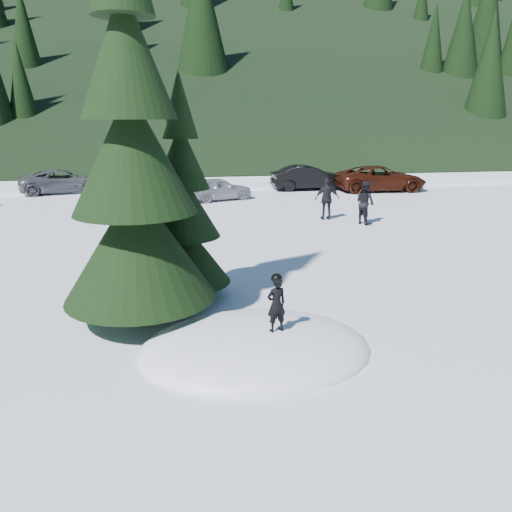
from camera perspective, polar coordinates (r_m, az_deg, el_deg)
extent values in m
plane|color=white|center=(9.76, -0.03, -10.69)|extent=(200.00, 200.00, 0.00)
ellipsoid|color=white|center=(9.76, -0.03, -10.69)|extent=(4.48, 3.52, 0.96)
cylinder|color=black|center=(11.06, -12.99, -3.94)|extent=(0.38, 0.38, 1.40)
cone|color=black|center=(10.75, -13.34, 1.55)|extent=(3.20, 3.20, 2.46)
cone|color=black|center=(10.47, -13.98, 11.47)|extent=(2.54, 2.54, 2.46)
cone|color=black|center=(10.52, -14.68, 21.61)|extent=(1.88, 1.88, 2.46)
cylinder|color=black|center=(12.43, -8.02, -2.48)|extent=(0.26, 0.26, 1.00)
cone|color=black|center=(12.25, -8.13, 0.46)|extent=(2.20, 2.20, 1.52)
cone|color=black|center=(12.00, -8.34, 5.76)|extent=(1.75, 1.75, 1.52)
cone|color=black|center=(11.86, -8.56, 11.24)|extent=(1.29, 1.29, 1.52)
cone|color=black|center=(11.84, -8.79, 16.80)|extent=(0.84, 0.84, 1.52)
imported|color=black|center=(9.21, 2.34, -5.54)|extent=(0.43, 0.34, 1.04)
imported|color=black|center=(21.36, 12.35, 5.98)|extent=(0.93, 1.05, 1.79)
imported|color=black|center=(22.00, 8.12, 6.50)|extent=(1.09, 0.49, 1.83)
imported|color=#505158|center=(31.91, -21.19, 7.97)|extent=(5.33, 3.46, 1.36)
imported|color=black|center=(31.13, -11.50, 8.44)|extent=(4.68, 3.15, 1.26)
imported|color=#919299|center=(27.10, -4.34, 7.67)|extent=(3.93, 2.64, 1.24)
imported|color=black|center=(31.22, 6.01, 8.90)|extent=(4.57, 1.68, 1.50)
imported|color=#38140A|center=(31.47, 14.01, 8.60)|extent=(5.51, 2.64, 1.51)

